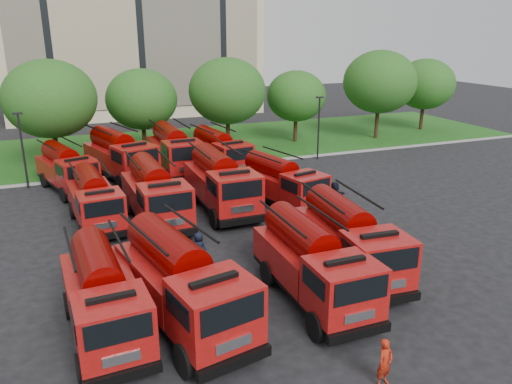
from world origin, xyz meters
The scene contains 30 objects.
ground centered at (0.00, 0.00, 0.00)m, with size 140.00×140.00×0.00m, color black.
lawn centered at (0.00, 26.00, 0.06)m, with size 70.00×16.00×0.12m, color #1E4412.
curb centered at (0.00, 17.90, 0.07)m, with size 70.00×0.30×0.14m, color gray.
apartment_building centered at (2.00, 47.94, 12.50)m, with size 30.00×14.18×25.00m.
tree_2 centered at (-8.00, 21.50, 5.35)m, with size 6.72×6.72×8.22m.
tree_3 centered at (-1.00, 24.00, 4.68)m, with size 5.88×5.88×7.19m.
tree_4 centered at (6.00, 22.50, 5.22)m, with size 6.55×6.55×8.01m.
tree_5 centered at (13.00, 23.50, 4.35)m, with size 5.46×5.46×6.68m.
tree_6 centered at (21.00, 22.00, 5.49)m, with size 6.89×6.89×8.42m.
tree_7 centered at (28.00, 24.00, 4.82)m, with size 6.05×6.05×7.39m.
lamp_post_0 centered at (-10.00, 17.20, 2.90)m, with size 0.60×0.25×5.11m.
lamp_post_1 centered at (12.00, 17.20, 2.90)m, with size 0.60×0.25×5.11m.
fire_truck_0 centered at (-6.82, -2.24, 1.51)m, with size 2.71×6.69×2.99m.
fire_truck_1 centered at (-4.16, -2.64, 1.68)m, with size 3.93×7.66×3.33m.
fire_truck_2 centered at (0.95, -2.78, 1.58)m, with size 2.55×6.90×3.14m.
fire_truck_3 centered at (3.48, -1.36, 1.60)m, with size 2.98×7.16×3.19m.
fire_truck_4 centered at (-6.26, 8.59, 1.46)m, with size 2.76×6.54×2.90m.
fire_truck_5 centered at (-3.12, 7.86, 1.66)m, with size 2.88×7.34×3.30m.
fire_truck_6 centered at (0.80, 8.41, 1.71)m, with size 2.81×7.51×3.40m.
fire_truck_7 centered at (4.40, 7.75, 1.48)m, with size 3.64×6.78×2.93m.
fire_truck_8 centered at (-7.46, 15.75, 1.49)m, with size 4.01×6.84×2.95m.
fire_truck_9 centered at (-3.86, 17.10, 1.72)m, with size 4.64×7.92×3.42m.
fire_truck_10 centered at (0.05, 17.20, 1.72)m, with size 3.00×7.61×3.42m.
fire_truck_11 centered at (3.16, 16.15, 1.58)m, with size 3.27×7.14×3.13m.
firefighter_0 centered at (0.66, -8.02, 0.00)m, with size 0.56×0.41×1.55m, color #A21E0C.
firefighter_1 centered at (-4.12, -4.99, 0.00)m, with size 0.84×0.46×1.73m, color #A21E0C.
firefighter_2 centered at (4.06, -3.08, 0.00)m, with size 0.99×0.56×1.69m, color #A21E0C.
firefighter_3 centered at (3.66, 0.14, 0.00)m, with size 1.08×0.56×1.67m, color #A21E0C.
firefighter_4 centered at (-2.31, 1.94, 0.00)m, with size 0.75×0.49×1.52m, color black.
firefighter_5 centered at (6.84, 5.63, 0.00)m, with size 1.70×0.73×1.83m, color black.
Camera 1 is at (-7.52, -18.23, 10.20)m, focal length 35.00 mm.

